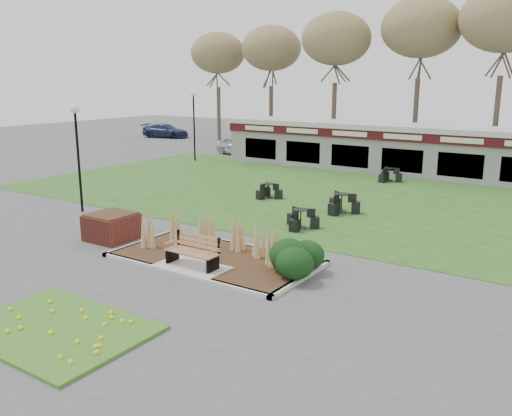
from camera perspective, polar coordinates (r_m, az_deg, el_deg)
The scene contains 17 objects.
ground at distance 16.20m, azimuth -7.05°, elevation -6.66°, with size 100.00×100.00×0.00m, color #515154.
lawn at distance 26.10m, azimuth 10.32°, elevation 1.03°, with size 34.00×16.00×0.02m, color #215B1C.
flower_bed at distance 13.32m, azimuth -20.31°, elevation -11.72°, with size 4.20×3.00×0.16m.
planting_bed at distance 16.35m, azimuth -0.59°, elevation -5.00°, with size 6.75×3.40×1.27m.
park_bench at distance 16.18m, azimuth -6.54°, elevation -4.45°, with size 1.70×0.66×0.93m.
brick_planter at distance 19.71m, azimuth -14.95°, elevation -1.89°, with size 1.50×1.50×0.95m.
food_pavilion at distance 33.23m, azimuth 15.97°, elevation 5.95°, with size 24.60×3.40×2.90m.
tree_backdrop at distance 40.80m, azimuth 20.28°, elevation 16.67°, with size 47.24×5.24×10.36m.
lamp_post_mid_left at distance 23.75m, azimuth -18.37°, elevation 7.38°, with size 0.38×0.38×4.52m.
lamp_post_far_left at distance 37.29m, azimuth -6.58°, elevation 10.19°, with size 0.39×0.39×4.73m.
bistro_set_a at distance 23.10m, azimuth 8.98°, elevation 0.17°, with size 1.52×1.41×0.81m.
bistro_set_b at distance 30.68m, azimuth 13.80°, elevation 3.20°, with size 1.33×1.35×0.74m.
bistro_set_c at distance 25.66m, azimuth 1.34°, elevation 1.58°, with size 1.23×1.27×0.69m.
bistro_set_d at distance 20.55m, azimuth 4.72°, elevation -1.45°, with size 1.37×1.24×0.73m.
car_silver at distance 40.22m, azimuth -1.93°, elevation 6.55°, with size 1.59×3.96×1.35m, color silver.
car_black at distance 43.99m, azimuth 4.32°, elevation 7.17°, with size 1.51×4.33×1.43m, color black.
car_blue at distance 52.91m, azimuth -9.50°, elevation 8.03°, with size 1.83×4.50×1.31m, color navy.
Camera 1 is at (10.01, -11.46, 5.56)m, focal length 38.00 mm.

